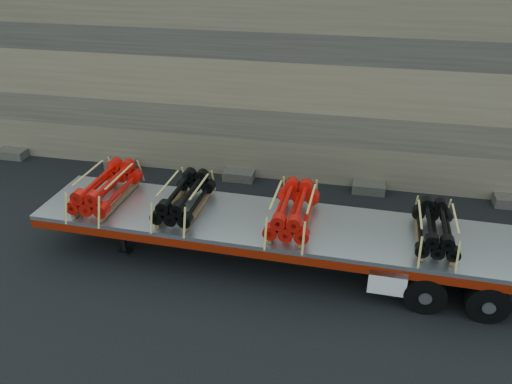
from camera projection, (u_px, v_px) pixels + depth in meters
ground at (298, 258)px, 15.07m from camera, size 120.00×120.00×0.00m
rock_wall at (325, 84)px, 18.99m from camera, size 44.00×3.00×7.00m
trailer at (274, 242)px, 14.59m from camera, size 14.08×3.01×1.40m
bundle_front at (106, 188)px, 15.09m from camera, size 1.30×2.52×0.88m
bundle_midfront at (184, 198)px, 14.60m from camera, size 1.23×2.37×0.83m
bundle_midrear at (293, 211)px, 13.94m from camera, size 1.26×2.45×0.86m
bundle_rear at (435, 229)px, 13.19m from camera, size 1.13×2.18×0.76m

